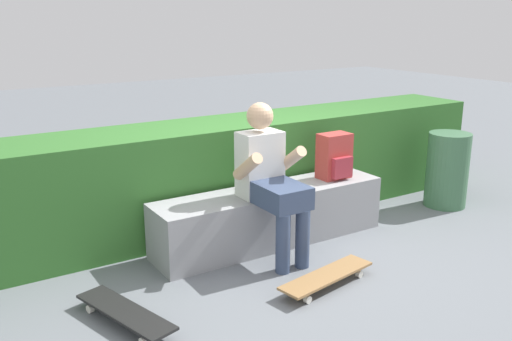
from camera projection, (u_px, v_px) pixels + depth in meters
name	position (u px, v px, depth m)	size (l,w,h in m)	color
ground_plane	(291.00, 254.00, 4.50)	(24.00, 24.00, 0.00)	slate
bench_main	(271.00, 216.00, 4.67)	(2.05, 0.46, 0.46)	#949598
person_skater	(270.00, 176.00, 4.30)	(0.49, 0.62, 1.21)	white
skateboard_near_person	(327.00, 276.00, 3.95)	(0.82, 0.34, 0.09)	olive
skateboard_beside_bench	(125.00, 313.00, 3.47)	(0.41, 0.82, 0.09)	black
backpack_on_bench	(335.00, 157.00, 4.89)	(0.28, 0.23, 0.40)	#B23833
hedge_row	(199.00, 177.00, 4.97)	(6.16, 0.73, 0.94)	#31692A
trash_bin	(447.00, 170.00, 5.54)	(0.41, 0.41, 0.74)	#3D6B47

